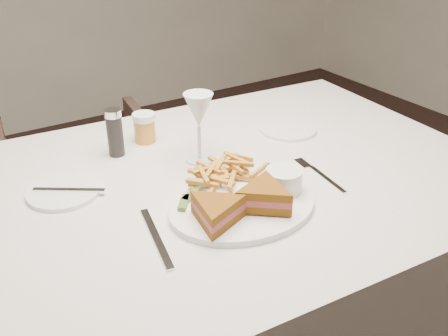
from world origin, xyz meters
name	(u,v)px	position (x,y,z in m)	size (l,w,h in m)	color
table	(214,299)	(-0.01, 0.20, 0.38)	(1.36, 0.91, 0.75)	silver
chair_far	(84,182)	(-0.07, 1.12, 0.31)	(0.60, 0.56, 0.61)	#47332B
table_setting	(220,175)	(-0.02, 0.14, 0.79)	(0.80, 0.61, 0.18)	white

